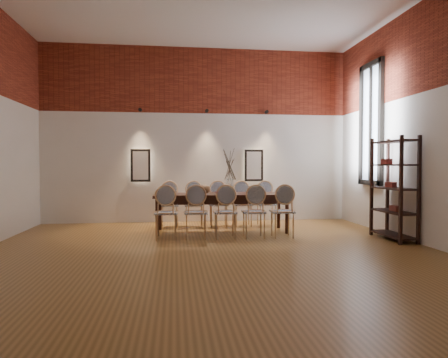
{
  "coord_description": "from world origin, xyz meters",
  "views": [
    {
      "loc": [
        -0.54,
        -5.73,
        1.31
      ],
      "look_at": [
        0.37,
        1.6,
        1.05
      ],
      "focal_mm": 32.0,
      "sensor_mm": 36.0,
      "label": 1
    }
  ],
  "objects": [
    {
      "name": "niche_left",
      "position": [
        -1.3,
        3.45,
        1.3
      ],
      "size": [
        0.36,
        0.06,
        0.66
      ],
      "primitive_type": "cube",
      "color": "#FFEAC6",
      "rests_on": "wall_back"
    },
    {
      "name": "wall_back",
      "position": [
        0.0,
        3.55,
        2.0
      ],
      "size": [
        7.0,
        0.1,
        4.0
      ],
      "primitive_type": "cube",
      "color": "silver",
      "rests_on": "ground"
    },
    {
      "name": "brick_band_back",
      "position": [
        0.0,
        3.48,
        3.25
      ],
      "size": [
        7.0,
        0.02,
        1.5
      ],
      "primitive_type": "cube",
      "color": "maroon",
      "rests_on": "ground"
    },
    {
      "name": "spot_fixture_left",
      "position": [
        -1.3,
        3.42,
        2.55
      ],
      "size": [
        0.08,
        0.1,
        0.08
      ],
      "primitive_type": "cylinder",
      "rotation": [
        1.57,
        0.0,
        0.0
      ],
      "color": "black",
      "rests_on": "wall_back"
    },
    {
      "name": "vase",
      "position": [
        0.53,
        2.0,
        0.9
      ],
      "size": [
        0.14,
        0.14,
        0.3
      ],
      "primitive_type": "cylinder",
      "color": "silver",
      "rests_on": "dining_table"
    },
    {
      "name": "brick_band_right",
      "position": [
        3.48,
        0.0,
        3.25
      ],
      "size": [
        0.02,
        7.0,
        1.5
      ],
      "primitive_type": "cube",
      "color": "maroon",
      "rests_on": "ground"
    },
    {
      "name": "floor",
      "position": [
        0.0,
        0.0,
        -0.01
      ],
      "size": [
        7.0,
        7.0,
        0.02
      ],
      "primitive_type": "cube",
      "color": "olive",
      "rests_on": "ground"
    },
    {
      "name": "window_mullion",
      "position": [
        3.44,
        2.0,
        2.15
      ],
      "size": [
        0.06,
        0.06,
        2.4
      ],
      "primitive_type": "cube",
      "color": "black",
      "rests_on": "wall_right"
    },
    {
      "name": "shelving_rack",
      "position": [
        3.28,
        0.83,
        0.9
      ],
      "size": [
        0.4,
        1.01,
        1.8
      ],
      "primitive_type": null,
      "rotation": [
        0.0,
        0.0,
        0.02
      ],
      "color": "black",
      "rests_on": "floor"
    },
    {
      "name": "chair_far_b",
      "position": [
        -0.13,
        2.72,
        0.47
      ],
      "size": [
        0.45,
        0.45,
        0.94
      ],
      "primitive_type": null,
      "rotation": [
        0.0,
        0.0,
        3.12
      ],
      "color": "tan",
      "rests_on": "floor"
    },
    {
      "name": "dried_branches",
      "position": [
        0.53,
        2.0,
        1.35
      ],
      "size": [
        0.5,
        0.5,
        0.7
      ],
      "primitive_type": null,
      "color": "#4B3F2F",
      "rests_on": "vase"
    },
    {
      "name": "spot_fixture_right",
      "position": [
        1.6,
        3.42,
        2.55
      ],
      "size": [
        0.08,
        0.1,
        0.08
      ],
      "primitive_type": "cylinder",
      "rotation": [
        1.57,
        0.0,
        0.0
      ],
      "color": "black",
      "rests_on": "wall_back"
    },
    {
      "name": "wall_right",
      "position": [
        3.55,
        0.0,
        2.0
      ],
      "size": [
        0.1,
        7.0,
        4.0
      ],
      "primitive_type": "cube",
      "color": "silver",
      "rests_on": "ground"
    },
    {
      "name": "chair_near_b",
      "position": [
        -0.17,
        1.32,
        0.47
      ],
      "size": [
        0.45,
        0.45,
        0.94
      ],
      "primitive_type": null,
      "rotation": [
        0.0,
        0.0,
        -0.03
      ],
      "color": "tan",
      "rests_on": "floor"
    },
    {
      "name": "chair_near_a",
      "position": [
        -0.69,
        1.33,
        0.47
      ],
      "size": [
        0.45,
        0.45,
        0.94
      ],
      "primitive_type": null,
      "rotation": [
        0.0,
        0.0,
        -0.03
      ],
      "color": "tan",
      "rests_on": "floor"
    },
    {
      "name": "chair_far_c",
      "position": [
        0.39,
        2.7,
        0.47
      ],
      "size": [
        0.45,
        0.45,
        0.94
      ],
      "primitive_type": null,
      "rotation": [
        0.0,
        0.0,
        3.12
      ],
      "color": "tan",
      "rests_on": "floor"
    },
    {
      "name": "niche_right",
      "position": [
        1.3,
        3.45,
        1.3
      ],
      "size": [
        0.36,
        0.06,
        0.66
      ],
      "primitive_type": "cube",
      "color": "#FFEAC6",
      "rests_on": "wall_back"
    },
    {
      "name": "dining_table",
      "position": [
        0.37,
        2.0,
        0.38
      ],
      "size": [
        2.63,
        0.91,
        0.75
      ],
      "primitive_type": "cube",
      "rotation": [
        0.0,
        0.0,
        -0.03
      ],
      "color": "black",
      "rests_on": "floor"
    },
    {
      "name": "window_glass",
      "position": [
        3.46,
        2.0,
        2.15
      ],
      "size": [
        0.02,
        0.78,
        2.38
      ],
      "primitive_type": "cube",
      "color": "silver",
      "rests_on": "wall_right"
    },
    {
      "name": "chair_far_a",
      "position": [
        -0.65,
        2.73,
        0.47
      ],
      "size": [
        0.45,
        0.45,
        0.94
      ],
      "primitive_type": null,
      "rotation": [
        0.0,
        0.0,
        3.12
      ],
      "color": "tan",
      "rests_on": "floor"
    },
    {
      "name": "book",
      "position": [
        0.4,
        2.14,
        0.77
      ],
      "size": [
        0.26,
        0.19,
        0.03
      ],
      "primitive_type": "cube",
      "rotation": [
        0.0,
        0.0,
        -0.03
      ],
      "color": "#880E74",
      "rests_on": "dining_table"
    },
    {
      "name": "chair_far_d",
      "position": [
        0.91,
        2.69,
        0.47
      ],
      "size": [
        0.45,
        0.45,
        0.94
      ],
      "primitive_type": null,
      "rotation": [
        0.0,
        0.0,
        3.12
      ],
      "color": "tan",
      "rests_on": "floor"
    },
    {
      "name": "window_frame",
      "position": [
        3.44,
        2.0,
        2.15
      ],
      "size": [
        0.08,
        0.9,
        2.5
      ],
      "primitive_type": "cube",
      "color": "black",
      "rests_on": "wall_right"
    },
    {
      "name": "wall_front",
      "position": [
        0.0,
        -3.55,
        2.0
      ],
      "size": [
        7.0,
        0.1,
        4.0
      ],
      "primitive_type": "cube",
      "color": "silver",
      "rests_on": "ground"
    },
    {
      "name": "chair_far_e",
      "position": [
        1.43,
        2.68,
        0.47
      ],
      "size": [
        0.45,
        0.45,
        0.94
      ],
      "primitive_type": null,
      "rotation": [
        0.0,
        0.0,
        3.12
      ],
      "color": "tan",
      "rests_on": "floor"
    },
    {
      "name": "spot_fixture_mid",
      "position": [
        0.2,
        3.42,
        2.55
      ],
      "size": [
        0.08,
        0.1,
        0.08
      ],
      "primitive_type": "cylinder",
      "rotation": [
        1.57,
        0.0,
        0.0
      ],
      "color": "black",
      "rests_on": "wall_back"
    },
    {
      "name": "chair_near_d",
      "position": [
        0.87,
        1.29,
        0.47
      ],
      "size": [
        0.45,
        0.45,
        0.94
      ],
      "primitive_type": null,
      "rotation": [
        0.0,
        0.0,
        -0.03
      ],
      "color": "tan",
      "rests_on": "floor"
    },
    {
      "name": "chair_near_e",
      "position": [
        1.4,
        1.28,
        0.47
      ],
      "size": [
        0.45,
        0.45,
        0.94
      ],
      "primitive_type": null,
      "rotation": [
        0.0,
        0.0,
        -0.03
      ],
      "color": "tan",
      "rests_on": "floor"
    },
    {
      "name": "chair_near_c",
      "position": [
        0.35,
        1.31,
        0.47
      ],
      "size": [
        0.45,
        0.45,
        0.94
      ],
      "primitive_type": null,
      "rotation": [
        0.0,
        0.0,
        -0.03
      ],
      "color": "tan",
      "rests_on": "floor"
    },
    {
      "name": "bowl",
      "position": [
        0.03,
        1.96,
        0.84
      ],
      "size": [
        0.24,
        0.24,
        0.18
      ],
      "primitive_type": "ellipsoid",
      "color": "brown",
      "rests_on": "dining_table"
    }
  ]
}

